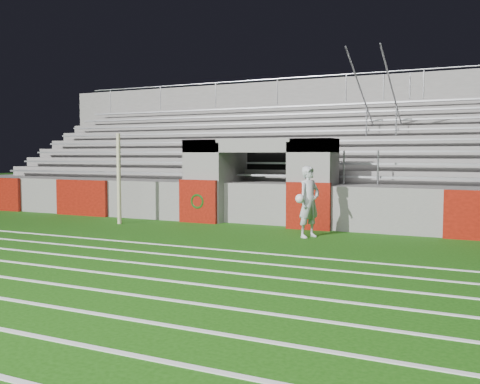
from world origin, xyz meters
The scene contains 6 objects.
ground centered at (0.00, 0.00, 0.00)m, with size 90.00×90.00×0.00m, color #184A0C.
field_post centered at (-3.89, 1.70, 1.39)m, with size 0.12×0.12×2.78m, color #B6B088.
field_markings centered at (0.00, -5.00, 0.01)m, with size 28.00×8.09×0.01m.
stadium_structure centered at (0.00, 7.97, 1.49)m, with size 26.00×8.48×5.42m.
goalkeeper_with_ball centered at (2.26, 1.61, 0.92)m, with size 0.68×0.81×1.84m.
hose_coil centered at (-1.79, 2.93, 0.70)m, with size 0.59×0.15×0.59m.
Camera 1 is at (6.54, -11.50, 2.13)m, focal length 40.00 mm.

